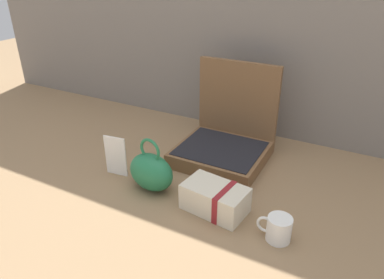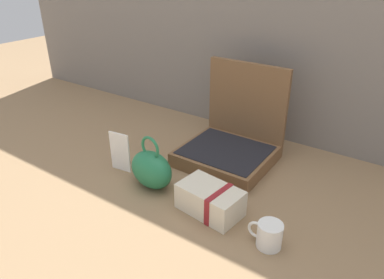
{
  "view_description": "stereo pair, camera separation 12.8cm",
  "coord_description": "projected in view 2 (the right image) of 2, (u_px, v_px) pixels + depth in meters",
  "views": [
    {
      "loc": [
        0.55,
        -1.03,
        0.78
      ],
      "look_at": [
        0.02,
        -0.02,
        0.2
      ],
      "focal_mm": 33.37,
      "sensor_mm": 36.0,
      "label": 1
    },
    {
      "loc": [
        0.66,
        -0.96,
        0.78
      ],
      "look_at": [
        0.02,
        -0.02,
        0.2
      ],
      "focal_mm": 33.37,
      "sensor_mm": 36.0,
      "label": 2
    }
  ],
  "objects": [
    {
      "name": "ground_plane",
      "position": [
        191.0,
        182.0,
        1.39
      ],
      "size": [
        6.0,
        6.0,
        0.0
      ],
      "primitive_type": "plane",
      "color": "#8C6D4C"
    },
    {
      "name": "info_card_left",
      "position": [
        120.0,
        152.0,
        1.43
      ],
      "size": [
        0.09,
        0.02,
        0.17
      ],
      "primitive_type": "cube",
      "rotation": [
        0.0,
        0.0,
        0.12
      ],
      "color": "white",
      "rests_on": "ground_plane"
    },
    {
      "name": "open_suitcase",
      "position": [
        232.0,
        140.0,
        1.52
      ],
      "size": [
        0.36,
        0.35,
        0.39
      ],
      "color": "brown",
      "rests_on": "ground_plane"
    },
    {
      "name": "cream_toiletry_bag",
      "position": [
        211.0,
        200.0,
        1.21
      ],
      "size": [
        0.23,
        0.15,
        0.1
      ],
      "color": "beige",
      "rests_on": "ground_plane"
    },
    {
      "name": "coffee_mug",
      "position": [
        269.0,
        235.0,
        1.07
      ],
      "size": [
        0.11,
        0.08,
        0.08
      ],
      "color": "white",
      "rests_on": "ground_plane"
    },
    {
      "name": "teal_pouch_handbag",
      "position": [
        151.0,
        169.0,
        1.33
      ],
      "size": [
        0.19,
        0.13,
        0.21
      ],
      "color": "#237247",
      "rests_on": "ground_plane"
    }
  ]
}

